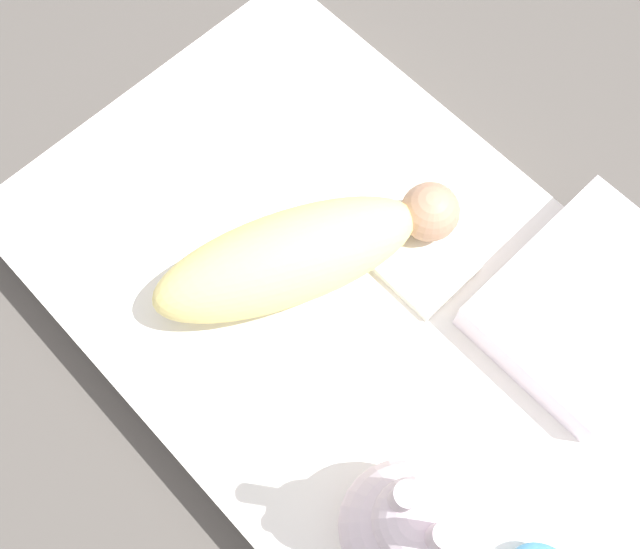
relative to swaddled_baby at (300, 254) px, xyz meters
The scene contains 6 objects.
ground_plane 0.22m from the swaddled_baby, 19.34° to the left, with size 12.00×12.00×0.00m, color #514C47.
bed_mattress 0.17m from the swaddled_baby, 19.34° to the left, with size 1.21×0.80×0.12m.
burp_cloth 0.22m from the swaddled_baby, 50.98° to the left, with size 0.18×0.14×0.02m.
swaddled_baby is the anchor object (origin of this frame).
pillow 0.50m from the swaddled_baby, 37.64° to the left, with size 0.28×0.36×0.07m.
bunny_plush 0.46m from the swaddled_baby, 24.23° to the right, with size 0.19×0.19×0.35m.
Camera 1 is at (0.28, -0.35, 1.35)m, focal length 42.00 mm.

